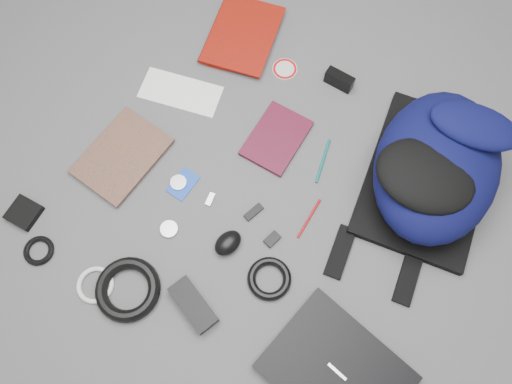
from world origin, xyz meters
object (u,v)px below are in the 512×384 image
Objects in this scene: laptop at (336,372)px; pouch at (24,213)px; backpack at (437,166)px; comic_book at (98,139)px; compact_camera at (339,80)px; textbook_red at (212,27)px; dvd_case at (276,138)px; power_brick at (193,305)px; mouse at (228,243)px.

laptop is 4.15× the size of pouch.
comic_book is (-0.86, -0.43, -0.10)m from backpack.
laptop is 3.76× the size of compact_camera.
backpack is 0.83m from textbook_red.
textbook_red is 3.45× the size of pouch.
dvd_case is (-0.48, 0.46, -0.01)m from laptop.
pouch is at bearing -153.14° from backpack.
compact_camera is (0.49, 0.57, 0.01)m from comic_book.
textbook_red is 3.13× the size of compact_camera.
comic_book is 2.93× the size of compact_camera.
comic_book is at bearing 177.63° from laptop.
backpack reaches higher than textbook_red.
textbook_red is at bearing 161.93° from backpack.
textbook_red is 0.81m from pouch.
power_brick is at bearing -73.37° from textbook_red.
power_brick reaches higher than pouch.
pouch is (-0.46, -0.59, 0.00)m from dvd_case.
backpack is 6.24× the size of mouse.
compact_camera is at bearing -9.07° from textbook_red.
compact_camera reaches higher than mouse.
mouse is at bearing -66.71° from textbook_red.
power_brick is at bearing -84.06° from dvd_case.
comic_book is at bearing -111.38° from textbook_red.
textbook_red is 0.88m from power_brick.
laptop is (0.05, -0.59, -0.09)m from backpack.
power_brick is at bearing -22.18° from comic_book.
comic_book is at bearing 85.48° from pouch.
backpack is 1.53× the size of laptop.
dvd_case is 0.54m from power_brick.
textbook_red is 1.37× the size of dvd_case.
dvd_case is at bearing -44.71° from textbook_red.
compact_camera is 0.61× the size of power_brick.
textbook_red is at bearing 86.18° from comic_book.
dvd_case is 0.35m from mouse.
mouse is at bearing -90.52° from compact_camera.
mouse is 0.58m from pouch.
mouse reaches higher than textbook_red.
dvd_case is 2.46× the size of mouse.
compact_camera is at bearing 128.00° from laptop.
laptop reaches higher than comic_book.
compact_camera reaches higher than pouch.
mouse is at bearing 25.10° from pouch.
compact_camera is at bearing 102.50° from mouse.
comic_book is at bearing -165.83° from backpack.
compact_camera is 0.61m from mouse.
compact_camera is (-0.43, 0.73, 0.01)m from laptop.
compact_camera reaches higher than laptop.
pouch is (-0.55, -0.06, -0.01)m from power_brick.
backpack is 5.77× the size of compact_camera.
dvd_case is at bearing -103.30° from compact_camera.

